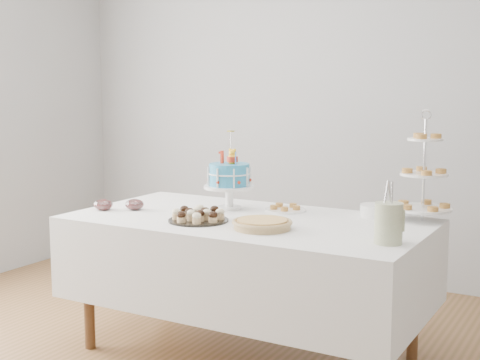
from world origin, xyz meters
The scene contains 11 objects.
walls centered at (0.00, 0.00, 1.35)m, with size 5.04×4.04×2.70m.
table centered at (0.00, 0.30, 0.54)m, with size 1.92×1.02×0.77m.
birthday_cake centered at (-0.22, 0.48, 0.89)m, with size 0.30×0.30×0.46m.
cupcake_tray centered at (-0.19, 0.10, 0.81)m, with size 0.32×0.32×0.07m.
pie centered at (0.20, 0.09, 0.80)m, with size 0.30×0.30×0.05m.
tiered_stand centered at (0.84, 0.70, 1.02)m, with size 0.30×0.30×0.59m.
plate_stack centered at (0.59, 0.68, 0.80)m, with size 0.17×0.17×0.07m.
pastry_plate centered at (0.08, 0.59, 0.79)m, with size 0.23×0.23×0.04m.
jam_bowl_a centered at (-0.69, 0.19, 0.80)m, with size 0.11×0.11×0.06m.
jam_bowl_b centered at (-0.84, 0.10, 0.80)m, with size 0.11×0.11×0.07m.
utensil_pitcher centered at (0.84, 0.10, 0.87)m, with size 0.14×0.13×0.29m.
Camera 1 is at (1.72, -2.81, 1.48)m, focal length 50.00 mm.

